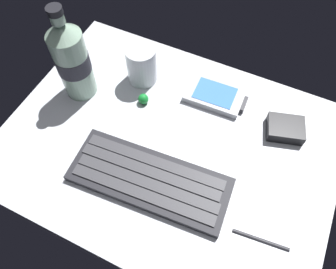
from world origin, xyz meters
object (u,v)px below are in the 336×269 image
(handheld_device, at_px, (215,95))
(trackball_mouse, at_px, (143,99))
(charger_block, at_px, (285,129))
(water_bottle, at_px, (72,60))
(keyboard, at_px, (150,179))
(juice_cup, at_px, (142,66))
(stylus_pen, at_px, (261,240))

(handheld_device, distance_m, trackball_mouse, 0.15)
(handheld_device, height_order, charger_block, charger_block)
(water_bottle, xyz_separation_m, trackball_mouse, (0.14, 0.03, -0.08))
(keyboard, distance_m, water_bottle, 0.28)
(trackball_mouse, bearing_deg, keyboard, -58.67)
(water_bottle, bearing_deg, trackball_mouse, 11.00)
(charger_block, bearing_deg, juice_cup, 179.29)
(handheld_device, relative_size, stylus_pen, 1.37)
(keyboard, xyz_separation_m, trackball_mouse, (-0.09, 0.15, 0.00))
(keyboard, relative_size, juice_cup, 3.49)
(keyboard, distance_m, juice_cup, 0.25)
(keyboard, xyz_separation_m, charger_block, (0.19, 0.21, 0.00))
(keyboard, relative_size, charger_block, 4.24)
(trackball_mouse, height_order, stylus_pen, trackball_mouse)
(keyboard, relative_size, water_bottle, 1.43)
(keyboard, relative_size, stylus_pen, 3.13)
(juice_cup, xyz_separation_m, water_bottle, (-0.10, -0.08, 0.05))
(juice_cup, relative_size, water_bottle, 0.41)
(juice_cup, relative_size, charger_block, 1.21)
(juice_cup, distance_m, water_bottle, 0.14)
(juice_cup, height_order, water_bottle, water_bottle)
(juice_cup, bearing_deg, charger_block, -0.71)
(water_bottle, xyz_separation_m, stylus_pen, (0.44, -0.14, -0.09))
(keyboard, xyz_separation_m, water_bottle, (-0.23, 0.13, 0.08))
(keyboard, height_order, stylus_pen, keyboard)
(charger_block, distance_m, stylus_pen, 0.23)
(juice_cup, distance_m, stylus_pen, 0.41)
(handheld_device, relative_size, juice_cup, 1.53)
(juice_cup, bearing_deg, keyboard, -59.30)
(keyboard, distance_m, handheld_device, 0.23)
(keyboard, height_order, charger_block, charger_block)
(water_bottle, relative_size, charger_block, 2.97)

